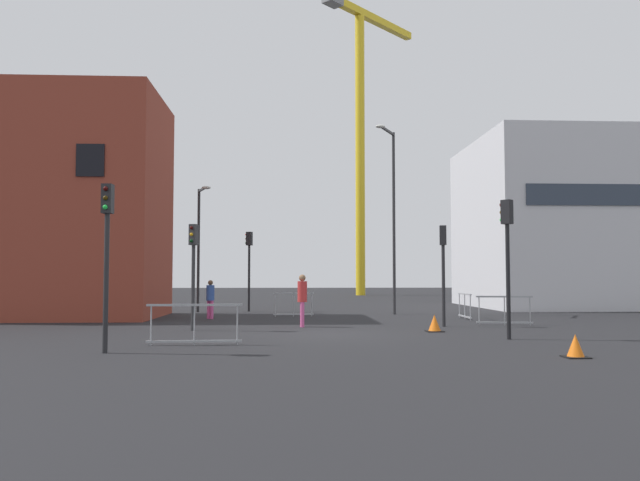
# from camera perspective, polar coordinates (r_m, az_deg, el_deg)

# --- Properties ---
(ground) EXTENTS (160.00, 160.00, 0.00)m
(ground) POSITION_cam_1_polar(r_m,az_deg,el_deg) (20.04, 0.55, -8.38)
(ground) COLOR black
(brick_building) EXTENTS (10.70, 6.36, 9.79)m
(brick_building) POSITION_cam_1_polar(r_m,az_deg,el_deg) (30.77, -23.86, 2.83)
(brick_building) COLOR brown
(brick_building) RESTS_ON ground
(office_block) EXTENTS (13.44, 10.92, 9.80)m
(office_block) POSITION_cam_1_polar(r_m,az_deg,el_deg) (41.30, 22.58, 1.34)
(office_block) COLOR silver
(office_block) RESTS_ON ground
(construction_crane) EXTENTS (10.11, 10.26, 28.03)m
(construction_crane) POSITION_cam_1_polar(r_m,az_deg,el_deg) (63.00, 3.66, 11.19)
(construction_crane) COLOR yellow
(construction_crane) RESTS_ON ground
(streetlamp_tall) EXTENTS (1.17, 1.90, 8.71)m
(streetlamp_tall) POSITION_cam_1_polar(r_m,az_deg,el_deg) (30.52, 6.46, 3.01)
(streetlamp_tall) COLOR #2D2D30
(streetlamp_tall) RESTS_ON ground
(streetlamp_short) EXTENTS (0.84, 1.66, 6.26)m
(streetlamp_short) POSITION_cam_1_polar(r_m,az_deg,el_deg) (32.86, -10.68, 0.26)
(streetlamp_short) COLOR #232326
(streetlamp_short) RESTS_ON ground
(traffic_light_verge) EXTENTS (0.39, 0.33, 4.10)m
(traffic_light_verge) POSITION_cam_1_polar(r_m,az_deg,el_deg) (33.17, -6.35, -1.56)
(traffic_light_verge) COLOR black
(traffic_light_verge) RESTS_ON ground
(traffic_light_crosswalk) EXTENTS (0.29, 0.39, 3.64)m
(traffic_light_crosswalk) POSITION_cam_1_polar(r_m,az_deg,el_deg) (23.47, 10.93, -1.55)
(traffic_light_crosswalk) COLOR #232326
(traffic_light_crosswalk) RESTS_ON ground
(traffic_light_far) EXTENTS (0.25, 0.37, 4.00)m
(traffic_light_far) POSITION_cam_1_polar(r_m,az_deg,el_deg) (15.97, -18.48, 0.11)
(traffic_light_far) COLOR #232326
(traffic_light_far) RESTS_ON ground
(traffic_light_near) EXTENTS (0.31, 0.39, 3.55)m
(traffic_light_near) POSITION_cam_1_polar(r_m,az_deg,el_deg) (21.76, -11.23, -1.56)
(traffic_light_near) COLOR #2D2D30
(traffic_light_near) RESTS_ON ground
(traffic_light_corner) EXTENTS (0.37, 0.37, 4.01)m
(traffic_light_corner) POSITION_cam_1_polar(r_m,az_deg,el_deg) (19.20, 16.36, -0.43)
(traffic_light_corner) COLOR black
(traffic_light_corner) RESTS_ON ground
(pedestrian_walking) EXTENTS (0.34, 0.34, 1.64)m
(pedestrian_walking) POSITION_cam_1_polar(r_m,az_deg,el_deg) (27.57, -9.75, -4.94)
(pedestrian_walking) COLOR #D14C8C
(pedestrian_walking) RESTS_ON ground
(pedestrian_waiting) EXTENTS (0.34, 0.34, 1.87)m
(pedestrian_waiting) POSITION_cam_1_polar(r_m,az_deg,el_deg) (22.91, -1.59, -4.98)
(pedestrian_waiting) COLOR #D14C8C
(pedestrian_waiting) RESTS_ON ground
(safety_barrier_rear) EXTENTS (1.82, 0.15, 1.08)m
(safety_barrier_rear) POSITION_cam_1_polar(r_m,az_deg,el_deg) (28.86, -2.37, -5.67)
(safety_barrier_rear) COLOR #9EA0A5
(safety_barrier_rear) RESTS_ON ground
(safety_barrier_right_run) EXTENTS (0.11, 2.05, 1.08)m
(safety_barrier_right_run) POSITION_cam_1_polar(r_m,az_deg,el_deg) (27.93, 12.78, -5.68)
(safety_barrier_right_run) COLOR #9EA0A5
(safety_barrier_right_run) RESTS_ON ground
(safety_barrier_front) EXTENTS (2.49, 0.12, 1.08)m
(safety_barrier_front) POSITION_cam_1_polar(r_m,az_deg,el_deg) (17.24, -11.14, -7.28)
(safety_barrier_front) COLOR #9EA0A5
(safety_barrier_front) RESTS_ON ground
(safety_barrier_mid_span) EXTENTS (2.05, 0.33, 1.08)m
(safety_barrier_mid_span) POSITION_cam_1_polar(r_m,az_deg,el_deg) (24.71, 16.13, -5.97)
(safety_barrier_mid_span) COLOR #9EA0A5
(safety_barrier_mid_span) RESTS_ON ground
(traffic_cone_by_barrier) EXTENTS (0.55, 0.55, 0.55)m
(traffic_cone_by_barrier) POSITION_cam_1_polar(r_m,az_deg,el_deg) (21.32, 10.18, -7.33)
(traffic_cone_by_barrier) COLOR black
(traffic_cone_by_barrier) RESTS_ON ground
(traffic_cone_striped) EXTENTS (0.52, 0.52, 0.52)m
(traffic_cone_striped) POSITION_cam_1_polar(r_m,az_deg,el_deg) (15.46, 21.82, -8.80)
(traffic_cone_striped) COLOR black
(traffic_cone_striped) RESTS_ON ground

